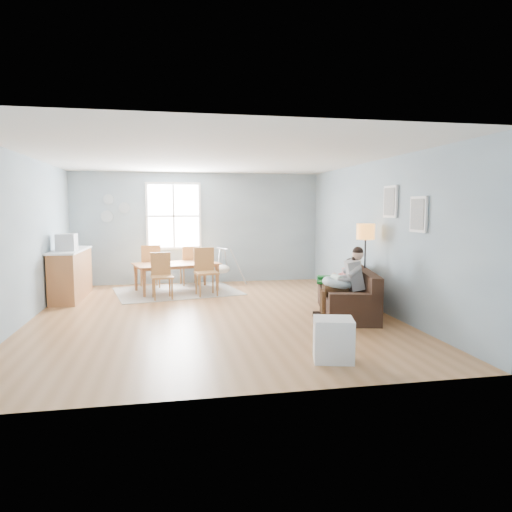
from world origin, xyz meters
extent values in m
cube|color=#A26839|center=(0.00, 0.00, -0.04)|extent=(8.40, 9.40, 0.08)
cube|color=white|center=(0.00, 0.00, 3.00)|extent=(8.40, 9.40, 0.60)
cube|color=gray|center=(0.00, 4.66, 1.35)|extent=(8.40, 0.08, 3.90)
cube|color=gray|center=(0.00, -4.66, 1.35)|extent=(8.40, 0.08, 3.90)
cube|color=gray|center=(4.16, 0.00, 1.35)|extent=(0.08, 9.40, 3.90)
cube|color=white|center=(-0.60, 3.47, 1.65)|extent=(1.32, 0.06, 1.62)
cube|color=white|center=(-0.60, 3.44, 1.65)|extent=(1.20, 0.02, 1.50)
cube|color=white|center=(-0.60, 3.43, 1.65)|extent=(1.20, 0.03, 0.04)
cube|color=white|center=(-0.60, 3.43, 1.65)|extent=(0.04, 0.03, 1.50)
cube|color=white|center=(2.97, -1.50, 1.75)|extent=(0.04, 0.44, 0.54)
cube|color=slate|center=(2.94, -1.50, 1.75)|extent=(0.01, 0.36, 0.46)
cube|color=white|center=(2.97, -0.60, 1.95)|extent=(0.04, 0.44, 0.54)
cube|color=slate|center=(2.94, -0.60, 1.95)|extent=(0.01, 0.36, 0.46)
cylinder|color=#96ABB4|center=(-2.10, 3.47, 2.05)|extent=(0.24, 0.02, 0.24)
cylinder|color=#96ABB4|center=(-1.75, 3.47, 1.85)|extent=(0.26, 0.02, 0.26)
cylinder|color=#96ABB4|center=(-2.15, 3.47, 1.65)|extent=(0.28, 0.02, 0.28)
cube|color=black|center=(2.31, -0.39, 0.19)|extent=(1.23, 2.05, 0.38)
cube|color=black|center=(2.62, -0.46, 0.58)|extent=(0.61, 1.90, 0.39)
cube|color=black|center=(2.11, -1.23, 0.45)|extent=(0.84, 0.36, 0.15)
cube|color=black|center=(2.50, 0.45, 0.45)|extent=(0.84, 0.36, 0.15)
cube|color=#145824|center=(2.43, 0.23, 0.49)|extent=(1.06, 0.97, 0.04)
cube|color=#B9AF8D|center=(2.67, 0.04, 0.69)|extent=(0.26, 0.45, 0.43)
cube|color=gray|center=(2.32, -0.67, 0.73)|extent=(0.38, 0.44, 0.52)
sphere|color=#D9A385|center=(2.37, -0.69, 1.08)|extent=(0.19, 0.19, 0.19)
sphere|color=black|center=(2.37, -0.69, 1.12)|extent=(0.18, 0.18, 0.18)
cylinder|color=#342513|center=(1.99, -0.70, 0.49)|extent=(0.42, 0.22, 0.14)
cylinder|color=#342513|center=(2.03, -0.51, 0.49)|extent=(0.42, 0.22, 0.14)
cylinder|color=#342513|center=(1.81, -0.66, 0.24)|extent=(0.11, 0.11, 0.47)
cylinder|color=#342513|center=(1.85, -0.47, 0.24)|extent=(0.11, 0.11, 0.47)
cube|color=black|center=(1.74, -0.64, 0.04)|extent=(0.22, 0.13, 0.08)
cube|color=black|center=(1.78, -0.46, 0.04)|extent=(0.22, 0.13, 0.08)
torus|color=#A3BECB|center=(2.04, -0.61, 0.60)|extent=(0.65, 0.64, 0.20)
cylinder|color=silver|center=(2.04, -0.61, 0.67)|extent=(0.14, 0.28, 0.12)
sphere|color=#D9A385|center=(2.05, -0.45, 0.69)|extent=(0.10, 0.10, 0.10)
cube|color=silver|center=(2.39, -0.23, 0.64)|extent=(0.26, 0.28, 0.33)
sphere|color=#D9A385|center=(2.41, -0.24, 0.86)|extent=(0.15, 0.15, 0.15)
sphere|color=black|center=(2.41, -0.24, 0.89)|extent=(0.15, 0.15, 0.15)
cylinder|color=#D4337C|center=(2.16, -0.23, 0.49)|extent=(0.28, 0.16, 0.08)
cylinder|color=#D4337C|center=(2.20, -0.11, 0.49)|extent=(0.28, 0.16, 0.08)
cylinder|color=#D4337C|center=(2.04, -0.19, 0.34)|extent=(0.07, 0.07, 0.27)
cylinder|color=#D4337C|center=(2.08, -0.07, 0.34)|extent=(0.07, 0.07, 0.27)
cylinder|color=black|center=(2.72, -0.19, 0.01)|extent=(0.28, 0.28, 0.03)
cylinder|color=black|center=(2.72, -0.19, 0.69)|extent=(0.03, 0.03, 1.38)
cylinder|color=orange|center=(2.72, -0.19, 1.43)|extent=(0.32, 0.32, 0.28)
cube|color=white|center=(1.22, -2.67, 0.26)|extent=(0.56, 0.52, 0.52)
cube|color=black|center=(1.02, -2.62, 0.26)|extent=(0.12, 0.35, 0.42)
cube|color=#9C988F|center=(-0.56, 2.35, 0.01)|extent=(2.94, 2.46, 0.01)
imported|color=#915C2F|center=(-0.56, 2.35, 0.32)|extent=(2.00, 1.44, 0.63)
cube|color=#9D6D36|center=(-0.87, 1.54, 0.45)|extent=(0.48, 0.48, 0.04)
cube|color=#9D6D36|center=(-0.90, 1.73, 0.71)|extent=(0.40, 0.10, 0.46)
cylinder|color=#9D6D36|center=(-1.02, 1.35, 0.23)|extent=(0.04, 0.04, 0.45)
cylinder|color=#9D6D36|center=(-0.68, 1.40, 0.23)|extent=(0.04, 0.04, 0.45)
cylinder|color=#9D6D36|center=(-1.06, 1.69, 0.23)|extent=(0.04, 0.04, 0.45)
cylinder|color=#9D6D36|center=(-0.72, 1.74, 0.23)|extent=(0.04, 0.04, 0.45)
cube|color=#9D6D36|center=(0.04, 1.74, 0.49)|extent=(0.52, 0.52, 0.04)
cube|color=#9D6D36|center=(0.01, 1.94, 0.76)|extent=(0.43, 0.11, 0.50)
cylinder|color=#9D6D36|center=(-0.11, 1.53, 0.24)|extent=(0.04, 0.04, 0.49)
cylinder|color=#9D6D36|center=(0.25, 1.58, 0.24)|extent=(0.04, 0.04, 0.49)
cylinder|color=#9D6D36|center=(-0.17, 1.89, 0.24)|extent=(0.04, 0.04, 0.49)
cylinder|color=#9D6D36|center=(0.19, 1.95, 0.24)|extent=(0.04, 0.04, 0.49)
cube|color=#9D6D36|center=(-1.17, 2.96, 0.49)|extent=(0.53, 0.53, 0.04)
cube|color=#9D6D36|center=(-1.13, 2.76, 0.76)|extent=(0.43, 0.12, 0.50)
cylinder|color=#9D6D36|center=(-1.02, 3.18, 0.24)|extent=(0.04, 0.04, 0.49)
cylinder|color=#9D6D36|center=(-1.38, 3.11, 0.24)|extent=(0.04, 0.04, 0.49)
cylinder|color=#9D6D36|center=(-0.95, 2.82, 0.24)|extent=(0.04, 0.04, 0.49)
cylinder|color=#9D6D36|center=(-1.32, 2.75, 0.24)|extent=(0.04, 0.04, 0.49)
cube|color=#9D6D36|center=(-0.26, 3.16, 0.46)|extent=(0.50, 0.50, 0.04)
cube|color=#9D6D36|center=(-0.22, 2.96, 0.71)|extent=(0.41, 0.11, 0.47)
cylinder|color=#9D6D36|center=(-0.12, 3.36, 0.23)|extent=(0.04, 0.04, 0.46)
cylinder|color=#9D6D36|center=(-0.46, 3.29, 0.23)|extent=(0.04, 0.04, 0.46)
cylinder|color=#9D6D36|center=(-0.05, 3.02, 0.23)|extent=(0.04, 0.04, 0.46)
cylinder|color=#9D6D36|center=(-0.40, 2.95, 0.23)|extent=(0.04, 0.04, 0.46)
cube|color=#915C2F|center=(-2.70, 1.99, 0.49)|extent=(0.53, 1.78, 0.98)
cube|color=white|center=(-2.70, 1.99, 0.99)|extent=(0.57, 1.82, 0.04)
cube|color=#AFB0B4|center=(-2.69, 1.65, 1.18)|extent=(0.37, 0.35, 0.33)
cube|color=black|center=(-2.86, 1.65, 1.18)|extent=(0.03, 0.28, 0.24)
cylinder|color=#AFB0B4|center=(0.53, 3.10, 0.87)|extent=(0.23, 0.47, 0.04)
ellipsoid|color=silver|center=(0.53, 3.10, 0.38)|extent=(0.36, 0.36, 0.22)
cylinder|color=#AFB0B4|center=(0.53, 3.10, 0.63)|extent=(0.01, 0.01, 0.40)
cylinder|color=#AFB0B4|center=(0.39, 2.73, 0.45)|extent=(0.18, 0.42, 0.87)
cylinder|color=#AFB0B4|center=(0.90, 2.96, 0.45)|extent=(0.41, 0.19, 0.87)
cylinder|color=#AFB0B4|center=(0.17, 3.24, 0.45)|extent=(0.41, 0.19, 0.87)
cylinder|color=#AFB0B4|center=(0.68, 3.47, 0.45)|extent=(0.18, 0.42, 0.87)
camera|label=1|loc=(-0.70, -7.77, 1.84)|focal=32.00mm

